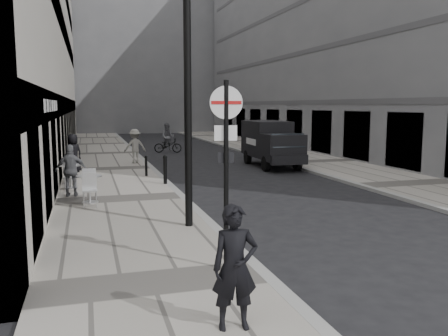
{
  "coord_description": "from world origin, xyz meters",
  "views": [
    {
      "loc": [
        -2.98,
        -5.08,
        3.11
      ],
      "look_at": [
        0.61,
        7.31,
        1.4
      ],
      "focal_mm": 38.0,
      "sensor_mm": 36.0,
      "label": 1
    }
  ],
  "objects_px": {
    "sign_post": "(226,150)",
    "lamppost": "(187,64)",
    "panel_van": "(270,141)",
    "cyclist": "(168,141)",
    "walking_man": "(235,267)"
  },
  "relations": [
    {
      "from": "walking_man",
      "to": "lamppost",
      "type": "relative_size",
      "value": 0.24
    },
    {
      "from": "sign_post",
      "to": "cyclist",
      "type": "distance_m",
      "value": 23.14
    },
    {
      "from": "panel_van",
      "to": "walking_man",
      "type": "bearing_deg",
      "value": -110.69
    },
    {
      "from": "lamppost",
      "to": "panel_van",
      "type": "distance_m",
      "value": 13.24
    },
    {
      "from": "panel_van",
      "to": "cyclist",
      "type": "distance_m",
      "value": 9.36
    },
    {
      "from": "cyclist",
      "to": "walking_man",
      "type": "bearing_deg",
      "value": -80.67
    },
    {
      "from": "panel_van",
      "to": "cyclist",
      "type": "bearing_deg",
      "value": 116.91
    },
    {
      "from": "walking_man",
      "to": "sign_post",
      "type": "bearing_deg",
      "value": 82.61
    },
    {
      "from": "walking_man",
      "to": "sign_post",
      "type": "height_order",
      "value": "sign_post"
    },
    {
      "from": "sign_post",
      "to": "lamppost",
      "type": "xyz_separation_m",
      "value": [
        -0.0,
        3.28,
        1.78
      ]
    },
    {
      "from": "lamppost",
      "to": "cyclist",
      "type": "distance_m",
      "value": 20.11
    },
    {
      "from": "lamppost",
      "to": "sign_post",
      "type": "bearing_deg",
      "value": -90.0
    },
    {
      "from": "walking_man",
      "to": "panel_van",
      "type": "relative_size",
      "value": 0.34
    },
    {
      "from": "sign_post",
      "to": "lamppost",
      "type": "distance_m",
      "value": 3.73
    },
    {
      "from": "sign_post",
      "to": "panel_van",
      "type": "bearing_deg",
      "value": 72.29
    }
  ]
}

